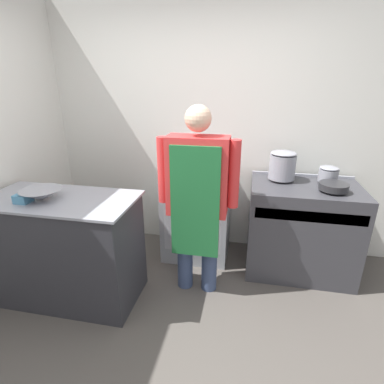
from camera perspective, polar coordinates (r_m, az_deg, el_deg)
name	(u,v)px	position (r m, az deg, el deg)	size (l,w,h in m)	color
ground_plane	(156,364)	(2.39, -6.82, -29.71)	(14.00, 14.00, 0.00)	#4C4742
wall_back	(201,127)	(3.29, 1.81, 12.22)	(8.00, 0.05, 2.70)	silver
wall_left	(14,134)	(3.31, -30.81, 9.41)	(0.05, 8.00, 2.70)	silver
prep_counter	(67,249)	(2.83, -22.70, -9.92)	(1.24, 0.63, 0.94)	#2D2D33
stove	(301,229)	(3.16, 19.98, -6.58)	(1.01, 0.67, 0.92)	#38383D
fridge_unit	(197,217)	(3.24, 0.96, -4.69)	(0.68, 0.56, 0.89)	#A8ADB2
person_cook	(197,193)	(2.49, 1.04, -0.15)	(0.68, 0.24, 1.66)	#38476B
mixing_bowl	(41,195)	(2.64, -26.79, -0.48)	(0.32, 0.32, 0.09)	gray
plastic_tub	(23,198)	(2.66, -29.50, -1.04)	(0.11, 0.11, 0.07)	teal
stock_pot	(282,165)	(3.03, 16.85, 4.97)	(0.25, 0.25, 0.28)	gray
saute_pan	(334,186)	(2.91, 25.37, 0.95)	(0.25, 0.25, 0.06)	#262628
sauce_pot	(328,174)	(3.12, 24.56, 3.16)	(0.18, 0.18, 0.15)	gray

